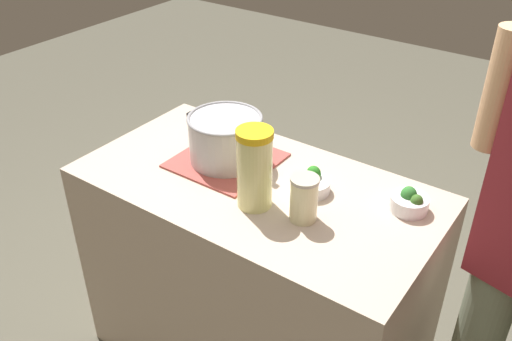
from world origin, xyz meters
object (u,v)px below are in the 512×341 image
lemonade_pitcher (255,169)px  cooking_pot (225,138)px  broccoli_bowl_front (311,183)px  broccoli_bowl_center (410,202)px  mason_jar (304,199)px

lemonade_pitcher → cooking_pot: bearing=146.7°
broccoli_bowl_front → broccoli_bowl_center: 0.31m
mason_jar → broccoli_bowl_front: mason_jar is taller
cooking_pot → broccoli_bowl_center: bearing=8.8°
mason_jar → broccoli_bowl_front: bearing=111.9°
lemonade_pitcher → broccoli_bowl_front: 0.22m
broccoli_bowl_front → broccoli_bowl_center: (0.30, 0.09, -0.00)m
mason_jar → broccoli_bowl_center: 0.34m
broccoli_bowl_center → mason_jar: bearing=-136.9°
broccoli_bowl_front → broccoli_bowl_center: size_ratio=1.05×
broccoli_bowl_front → cooking_pot: bearing=-177.7°
cooking_pot → lemonade_pitcher: lemonade_pitcher is taller
lemonade_pitcher → mason_jar: (0.16, 0.02, -0.06)m
mason_jar → broccoli_bowl_front: 0.16m
broccoli_bowl_front → mason_jar: bearing=-68.1°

